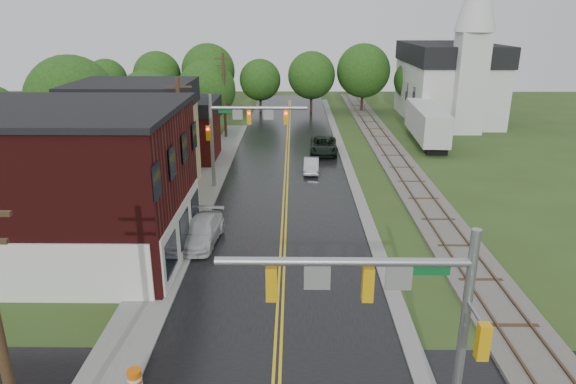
{
  "coord_description": "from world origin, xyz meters",
  "views": [
    {
      "loc": [
        0.6,
        -10.9,
        12.73
      ],
      "look_at": [
        0.3,
        15.75,
        3.5
      ],
      "focal_mm": 32.0,
      "sensor_mm": 36.0,
      "label": 1
    }
  ],
  "objects_px": {
    "traffic_signal_near": "(393,301)",
    "pickup_white": "(201,231)",
    "construction_barrel": "(135,381)",
    "brick_building": "(49,184)",
    "traffic_signal_far": "(239,124)",
    "suv_dark": "(324,146)",
    "utility_pole_a": "(1,348)",
    "tree_left_e": "(208,91)",
    "semi_trailer": "(427,122)",
    "tree_left_c": "(148,102)",
    "church": "(451,74)",
    "tree_left_b": "(74,103)",
    "sedan_silver": "(311,166)",
    "utility_pole_c": "(224,94)",
    "utility_pole_b": "(181,143)"
  },
  "relations": [
    {
      "from": "utility_pole_a",
      "to": "utility_pole_b",
      "type": "distance_m",
      "value": 22.0
    },
    {
      "from": "traffic_signal_far",
      "to": "suv_dark",
      "type": "distance_m",
      "value": 13.17
    },
    {
      "from": "utility_pole_a",
      "to": "sedan_silver",
      "type": "distance_m",
      "value": 32.58
    },
    {
      "from": "church",
      "to": "semi_trailer",
      "type": "height_order",
      "value": "church"
    },
    {
      "from": "tree_left_c",
      "to": "church",
      "type": "bearing_deg",
      "value": 22.24
    },
    {
      "from": "church",
      "to": "tree_left_b",
      "type": "relative_size",
      "value": 2.06
    },
    {
      "from": "tree_left_c",
      "to": "sedan_silver",
      "type": "distance_m",
      "value": 18.66
    },
    {
      "from": "semi_trailer",
      "to": "construction_barrel",
      "type": "xyz_separation_m",
      "value": [
        -19.35,
        -37.62,
        -1.81
      ]
    },
    {
      "from": "traffic_signal_far",
      "to": "tree_left_c",
      "type": "distance_m",
      "value": 16.56
    },
    {
      "from": "traffic_signal_far",
      "to": "suv_dark",
      "type": "bearing_deg",
      "value": 56.06
    },
    {
      "from": "church",
      "to": "construction_barrel",
      "type": "distance_m",
      "value": 55.93
    },
    {
      "from": "pickup_white",
      "to": "brick_building",
      "type": "bearing_deg",
      "value": -162.65
    },
    {
      "from": "utility_pole_c",
      "to": "sedan_silver",
      "type": "distance_m",
      "value": 16.25
    },
    {
      "from": "semi_trailer",
      "to": "church",
      "type": "bearing_deg",
      "value": 65.01
    },
    {
      "from": "tree_left_e",
      "to": "brick_building",
      "type": "bearing_deg",
      "value": -96.71
    },
    {
      "from": "traffic_signal_far",
      "to": "suv_dark",
      "type": "relative_size",
      "value": 1.33
    },
    {
      "from": "brick_building",
      "to": "utility_pole_a",
      "type": "relative_size",
      "value": 1.59
    },
    {
      "from": "traffic_signal_far",
      "to": "suv_dark",
      "type": "height_order",
      "value": "traffic_signal_far"
    },
    {
      "from": "traffic_signal_far",
      "to": "utility_pole_c",
      "type": "distance_m",
      "value": 17.33
    },
    {
      "from": "sedan_silver",
      "to": "suv_dark",
      "type": "bearing_deg",
      "value": 80.24
    },
    {
      "from": "semi_trailer",
      "to": "suv_dark",
      "type": "bearing_deg",
      "value": -158.52
    },
    {
      "from": "tree_left_b",
      "to": "semi_trailer",
      "type": "xyz_separation_m",
      "value": [
        32.2,
        9.73,
        -3.45
      ]
    },
    {
      "from": "church",
      "to": "tree_left_b",
      "type": "xyz_separation_m",
      "value": [
        -37.85,
        -21.84,
        -0.12
      ]
    },
    {
      "from": "utility_pole_b",
      "to": "tree_left_c",
      "type": "xyz_separation_m",
      "value": [
        -7.05,
        17.9,
        -0.21
      ]
    },
    {
      "from": "pickup_white",
      "to": "sedan_silver",
      "type": "bearing_deg",
      "value": 69.51
    },
    {
      "from": "tree_left_b",
      "to": "church",
      "type": "bearing_deg",
      "value": 29.99
    },
    {
      "from": "tree_left_b",
      "to": "tree_left_c",
      "type": "distance_m",
      "value": 9.03
    },
    {
      "from": "utility_pole_c",
      "to": "tree_left_b",
      "type": "relative_size",
      "value": 0.93
    },
    {
      "from": "utility_pole_a",
      "to": "tree_left_e",
      "type": "distance_m",
      "value": 45.94
    },
    {
      "from": "tree_left_b",
      "to": "pickup_white",
      "type": "relative_size",
      "value": 1.94
    },
    {
      "from": "utility_pole_c",
      "to": "tree_left_e",
      "type": "distance_m",
      "value": 2.79
    },
    {
      "from": "brick_building",
      "to": "utility_pole_a",
      "type": "height_order",
      "value": "utility_pole_a"
    },
    {
      "from": "traffic_signal_near",
      "to": "suv_dark",
      "type": "height_order",
      "value": "traffic_signal_near"
    },
    {
      "from": "traffic_signal_far",
      "to": "utility_pole_c",
      "type": "xyz_separation_m",
      "value": [
        -3.33,
        17.0,
        -0.25
      ]
    },
    {
      "from": "utility_pole_a",
      "to": "tree_left_c",
      "type": "bearing_deg",
      "value": 100.02
    },
    {
      "from": "church",
      "to": "traffic_signal_near",
      "type": "distance_m",
      "value": 54.32
    },
    {
      "from": "utility_pole_c",
      "to": "tree_left_c",
      "type": "relative_size",
      "value": 1.18
    },
    {
      "from": "sedan_silver",
      "to": "semi_trailer",
      "type": "xyz_separation_m",
      "value": [
        12.24,
        10.56,
        1.68
      ]
    },
    {
      "from": "church",
      "to": "traffic_signal_far",
      "type": "relative_size",
      "value": 2.72
    },
    {
      "from": "tree_left_c",
      "to": "suv_dark",
      "type": "xyz_separation_m",
      "value": [
        17.35,
        -2.54,
        -3.75
      ]
    },
    {
      "from": "church",
      "to": "suv_dark",
      "type": "distance_m",
      "value": 23.8
    },
    {
      "from": "traffic_signal_near",
      "to": "utility_pole_a",
      "type": "distance_m",
      "value": 10.47
    },
    {
      "from": "traffic_signal_near",
      "to": "construction_barrel",
      "type": "height_order",
      "value": "traffic_signal_near"
    },
    {
      "from": "brick_building",
      "to": "utility_pole_a",
      "type": "bearing_deg",
      "value": -69.25
    },
    {
      "from": "church",
      "to": "traffic_signal_far",
      "type": "xyz_separation_m",
      "value": [
        -23.47,
        -26.74,
        -0.86
      ]
    },
    {
      "from": "traffic_signal_near",
      "to": "pickup_white",
      "type": "relative_size",
      "value": 1.47
    },
    {
      "from": "semi_trailer",
      "to": "tree_left_c",
      "type": "bearing_deg",
      "value": -176.5
    },
    {
      "from": "utility_pole_a",
      "to": "utility_pole_c",
      "type": "height_order",
      "value": "same"
    },
    {
      "from": "brick_building",
      "to": "tree_left_e",
      "type": "height_order",
      "value": "brick_building"
    },
    {
      "from": "brick_building",
      "to": "tree_left_c",
      "type": "bearing_deg",
      "value": 93.14
    }
  ]
}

